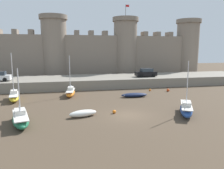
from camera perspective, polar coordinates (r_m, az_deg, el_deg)
The scene contains 13 objects.
ground_plane at distance 23.65m, azimuth 4.09°, elevation -8.00°, with size 160.00×160.00×0.00m, color #4C3D2D.
quay_road at distance 42.69m, azimuth -3.54°, elevation 0.87°, with size 63.12×10.00×1.70m, color gray.
castle at distance 53.26m, azimuth -5.47°, elevation 8.56°, with size 57.47×6.35×17.68m.
sailboat_midflat_left at distance 33.03m, azimuth -24.18°, elevation -2.85°, with size 2.13×5.24×6.53m.
rowboat_foreground_centre at distance 23.20m, azimuth -7.60°, elevation -7.45°, with size 3.13×1.76×0.71m.
rowboat_near_channel_left at distance 32.45m, azimuth 5.83°, elevation -2.72°, with size 3.96×1.33×0.62m.
sailboat_near_channel_right at distance 25.09m, azimuth 18.82°, elevation -5.99°, with size 3.71×5.41×5.77m.
sailboat_midflat_right at distance 33.60m, azimuth -10.77°, elevation -2.02°, with size 1.80×4.67×6.07m.
sailboat_foreground_left at distance 22.29m, azimuth -22.78°, elevation -8.24°, with size 2.55×5.15×5.30m.
mooring_buoy_near_channel at distance 37.54m, azimuth 9.89°, elevation -1.41°, with size 0.37×0.37×0.37m, color orange.
mooring_buoy_off_centre at distance 24.15m, azimuth 0.58°, elevation -7.12°, with size 0.39×0.39×0.39m, color orange.
mooring_buoy_mid_mud at distance 37.70m, azimuth 14.43°, elevation -1.42°, with size 0.50×0.50×0.50m, color #E04C1E.
car_quay_west at distance 43.18m, azimuth 8.90°, elevation 3.05°, with size 4.13×1.94×1.62m.
Camera 1 is at (-6.46, -21.67, 6.94)m, focal length 35.00 mm.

